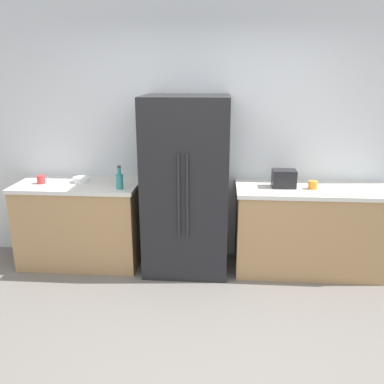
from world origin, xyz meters
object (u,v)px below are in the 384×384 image
bottle_a (120,180)px  cup_b (313,185)px  cup_a (41,180)px  bowl_a (81,180)px  refrigerator (186,186)px  toaster (284,178)px

bottle_a → cup_b: bearing=4.3°
cup_a → bottle_a: bearing=-8.9°
bottle_a → cup_a: 0.88m
cup_a → cup_b: (2.78, 0.01, -0.00)m
cup_b → bowl_a: bearing=178.2°
cup_a → refrigerator: bearing=-0.4°
bottle_a → bowl_a: bearing=154.9°
bowl_a → bottle_a: bearing=-25.1°
cup_a → bowl_a: bearing=11.9°
refrigerator → cup_a: size_ratio=21.07×
refrigerator → bottle_a: (-0.65, -0.13, 0.09)m
refrigerator → cup_a: 1.52m
cup_b → bowl_a: cup_b is taller
refrigerator → cup_a: refrigerator is taller
cup_a → cup_b: cup_a is taller
bottle_a → cup_b: 1.92m
refrigerator → bowl_a: size_ratio=10.35×
cup_b → bowl_a: 2.38m
toaster → cup_a: 2.50m
refrigerator → bottle_a: size_ratio=7.69×
bottle_a → cup_a: bottle_a is taller
cup_a → cup_b: bearing=0.2°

